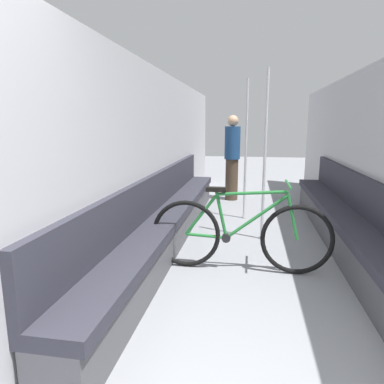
{
  "coord_description": "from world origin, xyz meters",
  "views": [
    {
      "loc": [
        -0.08,
        -0.8,
        1.48
      ],
      "look_at": [
        -0.86,
        3.74,
        0.56
      ],
      "focal_mm": 32.0,
      "sensor_mm": 36.0,
      "label": 1
    }
  ],
  "objects_px": {
    "grab_pole_near": "(265,159)",
    "grab_pole_far": "(246,153)",
    "bench_seat_row_left": "(168,220)",
    "bench_seat_row_right": "(351,229)",
    "bicycle": "(240,234)",
    "passenger_standing": "(232,157)"
  },
  "relations": [
    {
      "from": "bench_seat_row_left",
      "to": "bench_seat_row_right",
      "type": "height_order",
      "value": "same"
    },
    {
      "from": "bicycle",
      "to": "grab_pole_near",
      "type": "xyz_separation_m",
      "value": [
        0.26,
        1.04,
        0.66
      ]
    },
    {
      "from": "bicycle",
      "to": "passenger_standing",
      "type": "xyz_separation_m",
      "value": [
        -0.28,
        3.35,
        0.47
      ]
    },
    {
      "from": "grab_pole_near",
      "to": "grab_pole_far",
      "type": "bearing_deg",
      "value": 104.6
    },
    {
      "from": "grab_pole_far",
      "to": "bench_seat_row_left",
      "type": "bearing_deg",
      "value": -123.9
    },
    {
      "from": "bench_seat_row_left",
      "to": "grab_pole_far",
      "type": "relative_size",
      "value": 2.46
    },
    {
      "from": "bench_seat_row_right",
      "to": "grab_pole_near",
      "type": "relative_size",
      "value": 2.46
    },
    {
      "from": "grab_pole_far",
      "to": "passenger_standing",
      "type": "xyz_separation_m",
      "value": [
        -0.28,
        1.34,
        -0.2
      ]
    },
    {
      "from": "bench_seat_row_right",
      "to": "grab_pole_far",
      "type": "bearing_deg",
      "value": 132.14
    },
    {
      "from": "bench_seat_row_right",
      "to": "grab_pole_far",
      "type": "relative_size",
      "value": 2.46
    },
    {
      "from": "grab_pole_far",
      "to": "bicycle",
      "type": "bearing_deg",
      "value": -90.13
    },
    {
      "from": "bench_seat_row_left",
      "to": "passenger_standing",
      "type": "xyz_separation_m",
      "value": [
        0.64,
        2.7,
        0.55
      ]
    },
    {
      "from": "grab_pole_near",
      "to": "grab_pole_far",
      "type": "height_order",
      "value": "same"
    },
    {
      "from": "bench_seat_row_left",
      "to": "bicycle",
      "type": "xyz_separation_m",
      "value": [
        0.91,
        -0.65,
        0.08
      ]
    },
    {
      "from": "bench_seat_row_right",
      "to": "passenger_standing",
      "type": "relative_size",
      "value": 3.2
    },
    {
      "from": "bench_seat_row_right",
      "to": "grab_pole_near",
      "type": "xyz_separation_m",
      "value": [
        -0.98,
        0.39,
        0.74
      ]
    },
    {
      "from": "bench_seat_row_left",
      "to": "grab_pole_far",
      "type": "bearing_deg",
      "value": 56.1
    },
    {
      "from": "passenger_standing",
      "to": "grab_pole_far",
      "type": "bearing_deg",
      "value": -89.7
    },
    {
      "from": "passenger_standing",
      "to": "bench_seat_row_left",
      "type": "bearing_deg",
      "value": -114.74
    },
    {
      "from": "bench_seat_row_right",
      "to": "bicycle",
      "type": "xyz_separation_m",
      "value": [
        -1.24,
        -0.65,
        0.08
      ]
    },
    {
      "from": "bench_seat_row_right",
      "to": "grab_pole_far",
      "type": "xyz_separation_m",
      "value": [
        -1.23,
        1.36,
        0.74
      ]
    },
    {
      "from": "bench_seat_row_right",
      "to": "passenger_standing",
      "type": "xyz_separation_m",
      "value": [
        -1.51,
        2.7,
        0.55
      ]
    }
  ]
}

